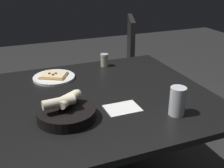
% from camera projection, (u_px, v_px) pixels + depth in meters
% --- Properties ---
extents(dining_table, '(1.07, 1.03, 0.75)m').
position_uv_depth(dining_table, '(105.00, 104.00, 1.48)').
color(dining_table, black).
rests_on(dining_table, ground).
extents(pizza_plate, '(0.24, 0.24, 0.04)m').
position_uv_depth(pizza_plate, '(54.00, 77.00, 1.65)').
color(pizza_plate, white).
rests_on(pizza_plate, dining_table).
extents(bread_basket, '(0.26, 0.26, 0.11)m').
position_uv_depth(bread_basket, '(66.00, 112.00, 1.21)').
color(bread_basket, black).
rests_on(bread_basket, dining_table).
extents(beer_glass, '(0.07, 0.07, 0.13)m').
position_uv_depth(beer_glass, '(177.00, 103.00, 1.24)').
color(beer_glass, silver).
rests_on(beer_glass, dining_table).
extents(pepper_shaker, '(0.05, 0.05, 0.08)m').
position_uv_depth(pepper_shaker, '(104.00, 61.00, 1.84)').
color(pepper_shaker, '#BFB299').
rests_on(pepper_shaker, dining_table).
extents(napkin, '(0.16, 0.12, 0.00)m').
position_uv_depth(napkin, '(122.00, 108.00, 1.31)').
color(napkin, white).
rests_on(napkin, dining_table).
extents(chair_near, '(0.57, 0.57, 0.97)m').
position_uv_depth(chair_near, '(118.00, 68.00, 2.43)').
color(chair_near, '#2C2C2C').
rests_on(chair_near, ground).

